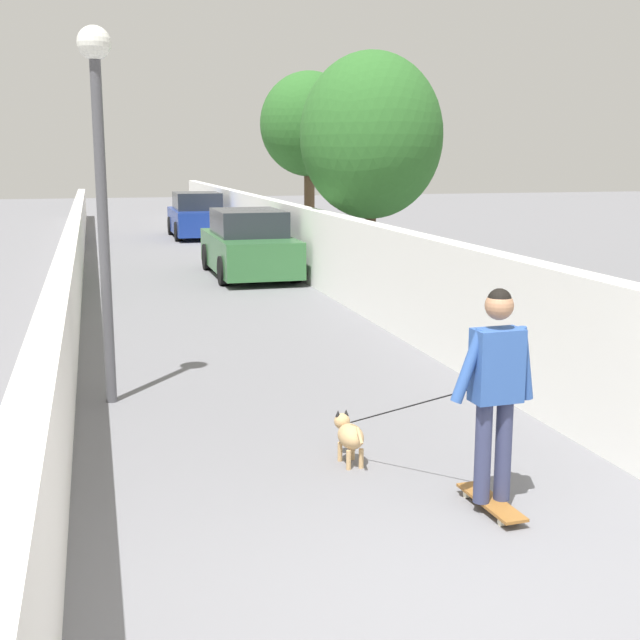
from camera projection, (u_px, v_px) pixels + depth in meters
name	position (u px, v px, depth m)	size (l,w,h in m)	color
ground_plane	(194.00, 283.00, 18.41)	(80.00, 80.00, 0.00)	slate
wall_left	(71.00, 271.00, 15.74)	(48.00, 0.30, 1.28)	silver
fence_right	(329.00, 253.00, 17.00)	(48.00, 0.30, 1.63)	white
tree_right_near	(309.00, 125.00, 23.45)	(2.77, 2.77, 5.10)	brown
tree_right_mid	(371.00, 136.00, 17.80)	(3.06, 3.06, 4.95)	#473523
lamp_post	(99.00, 149.00, 8.99)	(0.36, 0.36, 4.11)	#4C4C51
skateboard	(491.00, 502.00, 6.60)	(0.81, 0.24, 0.08)	brown
person_skateboarder	(496.00, 379.00, 6.41)	(0.24, 0.71, 1.70)	#333859
dog	(350.00, 435.00, 7.57)	(1.57, 0.90, 1.06)	tan
car_near	(249.00, 245.00, 19.44)	(4.26, 1.80, 1.54)	#336B38
car_far	(197.00, 217.00, 28.73)	(3.95, 1.80, 1.54)	navy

